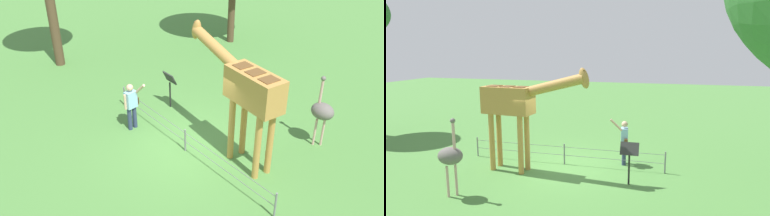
% 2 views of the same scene
% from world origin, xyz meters
% --- Properties ---
extents(ground_plane, '(60.00, 60.00, 0.00)m').
position_xyz_m(ground_plane, '(0.00, 0.00, 0.00)').
color(ground_plane, '#4C843D').
extents(giraffe, '(3.77, 0.85, 3.57)m').
position_xyz_m(giraffe, '(-1.33, -0.81, 2.29)').
color(giraffe, '#BC8942').
rests_on(giraffe, ground_plane).
extents(visitor, '(0.66, 0.58, 1.69)m').
position_xyz_m(visitor, '(2.06, 0.76, 0.90)').
color(visitor, navy).
rests_on(visitor, ground_plane).
extents(ostrich, '(0.70, 0.56, 2.25)m').
position_xyz_m(ostrich, '(-2.24, -3.12, 1.18)').
color(ostrich, '#CC9E93').
rests_on(ostrich, ground_plane).
extents(info_sign, '(0.56, 0.21, 1.32)m').
position_xyz_m(info_sign, '(2.44, -1.01, 0.95)').
color(info_sign, black).
rests_on(info_sign, ground_plane).
extents(wire_fence, '(7.05, 0.05, 0.75)m').
position_xyz_m(wire_fence, '(0.00, 0.21, 0.40)').
color(wire_fence, slate).
rests_on(wire_fence, ground_plane).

